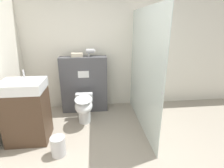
{
  "coord_description": "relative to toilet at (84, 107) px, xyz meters",
  "views": [
    {
      "loc": [
        -0.18,
        -1.85,
        1.82
      ],
      "look_at": [
        0.14,
        1.17,
        0.77
      ],
      "focal_mm": 28.0,
      "sensor_mm": 36.0,
      "label": 1
    }
  ],
  "objects": [
    {
      "name": "toilet",
      "position": [
        0.0,
        0.0,
        0.0
      ],
      "size": [
        0.33,
        0.56,
        0.53
      ],
      "color": "white",
      "rests_on": "ground_plane"
    },
    {
      "name": "sink_vanity",
      "position": [
        -0.87,
        -0.42,
        0.17
      ],
      "size": [
        0.64,
        0.51,
        1.15
      ],
      "color": "#473323",
      "rests_on": "ground_plane"
    },
    {
      "name": "waste_bin",
      "position": [
        -0.34,
        -0.85,
        -0.19
      ],
      "size": [
        0.21,
        0.21,
        0.29
      ],
      "color": "silver",
      "rests_on": "ground_plane"
    },
    {
      "name": "hair_drier",
      "position": [
        0.16,
        0.57,
        0.96
      ],
      "size": [
        0.19,
        0.08,
        0.16
      ],
      "color": "#B7B7BC",
      "rests_on": "partition_panel"
    },
    {
      "name": "folded_towel",
      "position": [
        -0.12,
        0.56,
        0.89
      ],
      "size": [
        0.23,
        0.13,
        0.08
      ],
      "color": "beige",
      "rests_on": "partition_panel"
    },
    {
      "name": "wall_back",
      "position": [
        0.39,
        0.81,
        0.91
      ],
      "size": [
        8.0,
        0.06,
        2.5
      ],
      "color": "silver",
      "rests_on": "ground_plane"
    },
    {
      "name": "partition_panel",
      "position": [
        -0.0,
        0.56,
        0.26
      ],
      "size": [
        0.96,
        0.28,
        1.19
      ],
      "color": "#4C4C51",
      "rests_on": "ground_plane"
    },
    {
      "name": "shower_glass",
      "position": [
        1.07,
        -0.15,
        0.7
      ],
      "size": [
        0.04,
        1.87,
        2.08
      ],
      "color": "silver",
      "rests_on": "ground_plane"
    },
    {
      "name": "ground_plane",
      "position": [
        0.39,
        -1.16,
        -0.34
      ],
      "size": [
        12.0,
        12.0,
        0.0
      ],
      "primitive_type": "plane",
      "color": "#9E9384"
    }
  ]
}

